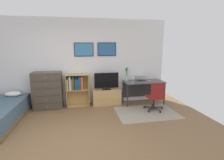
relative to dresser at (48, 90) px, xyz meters
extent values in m
plane|color=brown|center=(0.71, -2.15, -0.56)|extent=(7.20, 7.20, 0.00)
cube|color=white|center=(0.71, 0.28, 0.79)|extent=(6.12, 0.06, 2.70)
cube|color=black|center=(1.12, 0.23, 1.20)|extent=(0.59, 0.02, 0.42)
cube|color=teal|center=(1.12, 0.22, 1.20)|extent=(0.55, 0.01, 0.38)
cube|color=black|center=(1.84, 0.23, 1.20)|extent=(0.59, 0.02, 0.42)
cube|color=#285B93|center=(1.84, 0.22, 1.20)|extent=(0.55, 0.01, 0.38)
cube|color=#9E937F|center=(2.79, -0.91, -0.55)|extent=(1.70, 1.20, 0.01)
ellipsoid|color=white|center=(-0.93, -0.07, -0.04)|extent=(0.45, 0.29, 0.14)
cube|color=#4C4238|center=(0.00, 0.01, 0.00)|extent=(0.83, 0.42, 1.11)
cube|color=#493F35|center=(0.00, -0.21, -0.44)|extent=(0.79, 0.01, 0.20)
sphere|color=#A59E8C|center=(0.00, -0.23, -0.44)|extent=(0.03, 0.03, 0.03)
cube|color=#493F35|center=(0.00, -0.21, -0.22)|extent=(0.79, 0.01, 0.20)
sphere|color=#A59E8C|center=(0.00, -0.23, -0.22)|extent=(0.03, 0.03, 0.03)
cube|color=#493F35|center=(0.00, -0.21, 0.00)|extent=(0.79, 0.01, 0.20)
sphere|color=#A59E8C|center=(0.00, -0.23, 0.00)|extent=(0.03, 0.03, 0.03)
cube|color=#493F35|center=(0.00, -0.21, 0.22)|extent=(0.79, 0.01, 0.20)
sphere|color=#A59E8C|center=(0.00, -0.23, 0.22)|extent=(0.03, 0.03, 0.03)
cube|color=#493F35|center=(0.00, -0.21, 0.44)|extent=(0.79, 0.01, 0.20)
sphere|color=#A59E8C|center=(0.00, -0.23, 0.44)|extent=(0.03, 0.03, 0.03)
cube|color=tan|center=(0.54, 0.07, -0.05)|extent=(0.02, 0.30, 1.01)
cube|color=tan|center=(1.22, 0.07, -0.05)|extent=(0.02, 0.30, 1.01)
cube|color=tan|center=(0.88, 0.07, -0.55)|extent=(0.70, 0.30, 0.02)
cube|color=tan|center=(0.88, 0.07, -0.03)|extent=(0.66, 0.30, 0.02)
cube|color=tan|center=(0.88, 0.07, 0.44)|extent=(0.66, 0.30, 0.02)
cube|color=tan|center=(0.88, 0.21, -0.05)|extent=(0.70, 0.01, 1.01)
cube|color=gold|center=(0.58, 0.02, 0.14)|extent=(0.04, 0.20, 0.34)
cube|color=#1E519E|center=(0.62, 0.04, 0.18)|extent=(0.03, 0.24, 0.40)
cube|color=white|center=(0.66, 0.03, 0.19)|extent=(0.04, 0.21, 0.42)
cube|color=orange|center=(0.70, 0.04, 0.15)|extent=(0.02, 0.22, 0.35)
cube|color=red|center=(0.72, 0.02, 0.15)|extent=(0.03, 0.18, 0.34)
cube|color=#2D8C4C|center=(0.76, 0.03, 0.18)|extent=(0.02, 0.22, 0.41)
cube|color=black|center=(0.79, 0.04, 0.16)|extent=(0.03, 0.23, 0.36)
cube|color=#2D8C4C|center=(0.82, 0.05, 0.14)|extent=(0.02, 0.24, 0.33)
cube|color=#1E519E|center=(0.85, 0.04, 0.19)|extent=(0.02, 0.23, 0.42)
cube|color=#1E519E|center=(0.89, 0.04, 0.14)|extent=(0.03, 0.24, 0.32)
cube|color=#1E519E|center=(0.92, 0.04, 0.17)|extent=(0.02, 0.23, 0.39)
cube|color=#1E519E|center=(0.95, 0.01, 0.18)|extent=(0.03, 0.17, 0.41)
cube|color=red|center=(0.98, 0.03, 0.17)|extent=(0.02, 0.20, 0.39)
cube|color=orange|center=(1.02, 0.01, 0.17)|extent=(0.04, 0.18, 0.39)
cube|color=tan|center=(1.78, 0.02, -0.31)|extent=(0.90, 0.40, 0.50)
cube|color=tan|center=(1.78, -0.19, -0.31)|extent=(0.90, 0.01, 0.02)
cube|color=black|center=(1.78, 0.00, -0.05)|extent=(0.28, 0.16, 0.02)
cube|color=black|center=(1.78, 0.00, -0.01)|extent=(0.06, 0.04, 0.05)
cube|color=black|center=(1.78, 0.00, 0.24)|extent=(0.77, 0.02, 0.49)
cube|color=black|center=(1.78, -0.02, 0.24)|extent=(0.74, 0.01, 0.46)
cube|color=#4C4C4F|center=(2.99, -0.10, 0.17)|extent=(1.28, 0.62, 0.03)
cube|color=#2D2D30|center=(2.38, -0.38, -0.20)|extent=(0.03, 0.03, 0.71)
cube|color=#2D2D30|center=(3.60, -0.38, -0.20)|extent=(0.03, 0.03, 0.71)
cube|color=#2D2D30|center=(2.38, 0.19, -0.20)|extent=(0.03, 0.03, 0.71)
cube|color=#2D2D30|center=(3.60, 0.19, -0.20)|extent=(0.03, 0.03, 0.71)
cube|color=#2D2D30|center=(2.99, 0.21, -0.16)|extent=(1.22, 0.02, 0.50)
cylinder|color=#232326|center=(3.36, -0.73, -0.53)|extent=(0.05, 0.05, 0.05)
cube|color=#232326|center=(3.22, -0.73, -0.49)|extent=(0.28, 0.04, 0.02)
cylinder|color=#232326|center=(3.16, -0.46, -0.53)|extent=(0.05, 0.05, 0.05)
cube|color=#232326|center=(3.12, -0.60, -0.49)|extent=(0.11, 0.28, 0.02)
cylinder|color=#232326|center=(2.85, -0.57, -0.53)|extent=(0.05, 0.05, 0.05)
cube|color=#232326|center=(2.97, -0.65, -0.49)|extent=(0.25, 0.18, 0.02)
cylinder|color=#232326|center=(2.86, -0.90, -0.53)|extent=(0.05, 0.05, 0.05)
cube|color=#232326|center=(2.97, -0.82, -0.49)|extent=(0.24, 0.19, 0.02)
cylinder|color=#232326|center=(3.17, -1.00, -0.53)|extent=(0.05, 0.05, 0.05)
cube|color=#232326|center=(3.13, -0.86, -0.49)|extent=(0.12, 0.27, 0.02)
cylinder|color=#232326|center=(3.08, -0.73, -0.33)|extent=(0.04, 0.04, 0.30)
cube|color=maroon|center=(3.08, -0.73, -0.16)|extent=(0.45, 0.45, 0.03)
cube|color=maroon|center=(3.08, -0.93, 0.08)|extent=(0.40, 0.05, 0.45)
cube|color=#B7B7BC|center=(2.92, -0.08, 0.19)|extent=(0.37, 0.26, 0.01)
cube|color=black|center=(2.92, -0.09, 0.20)|extent=(0.34, 0.23, 0.00)
cube|color=#B7B7BC|center=(2.92, 0.07, 0.31)|extent=(0.37, 0.24, 0.07)
cube|color=#234C5B|center=(2.92, 0.06, 0.31)|extent=(0.35, 0.22, 0.06)
ellipsoid|color=silver|center=(3.18, -0.12, 0.20)|extent=(0.06, 0.10, 0.03)
cylinder|color=silver|center=(2.47, 0.13, 0.26)|extent=(0.09, 0.09, 0.16)
cylinder|color=#3D8438|center=(2.49, 0.13, 0.41)|extent=(0.01, 0.01, 0.35)
sphere|color=#308B2C|center=(2.49, 0.13, 0.58)|extent=(0.07, 0.07, 0.07)
cylinder|color=#3D8438|center=(2.46, 0.14, 0.39)|extent=(0.01, 0.01, 0.31)
sphere|color=#308B2C|center=(2.46, 0.14, 0.54)|extent=(0.07, 0.07, 0.07)
cylinder|color=#3D8438|center=(2.47, 0.11, 0.40)|extent=(0.01, 0.01, 0.34)
sphere|color=#308B2C|center=(2.47, 0.11, 0.58)|extent=(0.07, 0.07, 0.07)
cylinder|color=silver|center=(2.61, -0.18, 0.19)|extent=(0.06, 0.06, 0.01)
cylinder|color=silver|center=(2.61, -0.18, 0.24)|extent=(0.01, 0.01, 0.10)
cone|color=silver|center=(2.61, -0.18, 0.33)|extent=(0.07, 0.07, 0.07)
camera|label=1|loc=(0.94, -5.27, 1.34)|focal=27.68mm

